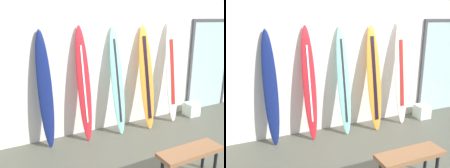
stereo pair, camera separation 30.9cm
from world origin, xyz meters
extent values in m
cube|color=#555548|center=(0.00, 0.00, -0.02)|extent=(8.00, 8.00, 0.04)
cube|color=silver|center=(0.00, 1.30, 1.40)|extent=(7.20, 0.20, 2.80)
ellipsoid|color=navy|center=(-1.42, 1.02, 0.98)|extent=(0.25, 0.33, 1.95)
cone|color=black|center=(-1.42, 0.96, 0.17)|extent=(0.07, 0.08, 0.11)
ellipsoid|color=red|center=(-0.77, 0.99, 1.00)|extent=(0.25, 0.37, 2.01)
cube|color=white|center=(-0.77, 0.97, 1.01)|extent=(0.04, 0.22, 1.32)
cone|color=black|center=(-0.77, 0.89, 0.18)|extent=(0.07, 0.09, 0.11)
ellipsoid|color=#7DC5B9|center=(-0.12, 0.98, 1.00)|extent=(0.26, 0.43, 1.99)
cube|color=black|center=(-0.12, 0.95, 1.00)|extent=(0.04, 0.30, 1.51)
cone|color=black|center=(-0.12, 0.85, 0.18)|extent=(0.07, 0.09, 0.11)
ellipsoid|color=orange|center=(0.50, 0.94, 1.00)|extent=(0.31, 0.48, 2.00)
cube|color=black|center=(0.50, 0.91, 1.00)|extent=(0.08, 0.34, 1.56)
cone|color=black|center=(0.50, 0.80, 0.18)|extent=(0.07, 0.09, 0.11)
ellipsoid|color=silver|center=(1.15, 0.97, 1.04)|extent=(0.30, 0.39, 2.07)
cube|color=red|center=(1.15, 0.95, 1.04)|extent=(0.09, 0.22, 1.32)
cone|color=black|center=(1.15, 0.88, 0.18)|extent=(0.07, 0.09, 0.11)
cube|color=white|center=(1.73, 0.91, 0.14)|extent=(0.29, 0.29, 0.29)
cube|color=silver|center=(2.43, 1.18, 1.02)|extent=(1.10, 0.02, 2.04)
cube|color=#47474C|center=(1.86, 1.18, 1.02)|extent=(0.06, 0.06, 2.04)
cube|color=#47474C|center=(2.43, 1.18, 2.07)|extent=(1.22, 0.06, 0.06)
cube|color=#92603D|center=(0.06, -0.76, 0.41)|extent=(0.93, 0.30, 0.06)
cylinder|color=black|center=(0.43, -0.86, 0.19)|extent=(0.04, 0.04, 0.38)
cylinder|color=black|center=(0.43, -0.65, 0.19)|extent=(0.04, 0.04, 0.38)
camera|label=1|loc=(-2.14, -2.82, 2.11)|focal=38.78mm
camera|label=2|loc=(-1.86, -2.95, 2.11)|focal=38.78mm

